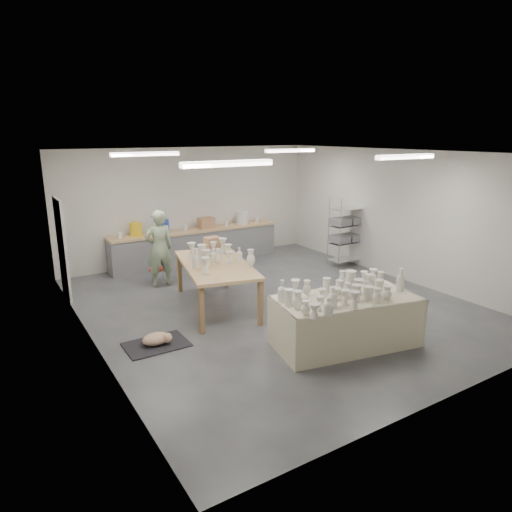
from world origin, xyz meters
TOP-DOWN VIEW (x-y plane):
  - room at (-0.11, 0.08)m, footprint 8.00×8.02m
  - back_counter at (-0.01, 3.68)m, footprint 4.60×0.60m
  - wire_shelf at (3.20, 1.40)m, footprint 0.88×0.48m
  - drying_table at (-0.02, -2.11)m, footprint 2.48×1.53m
  - work_table at (-1.00, 0.59)m, footprint 1.72×2.62m
  - rug at (-2.65, -0.52)m, footprint 1.00×0.70m
  - cat at (-2.63, -0.54)m, footprint 0.47×0.35m
  - potter at (-1.51, 2.32)m, footprint 0.67×0.48m
  - red_stool at (-1.51, 2.59)m, footprint 0.39×0.39m

SIDE VIEW (x-z plane):
  - rug at x=-2.65m, z-range 0.00..0.02m
  - cat at x=-2.63m, z-range 0.02..0.21m
  - red_stool at x=-1.51m, z-range 0.13..0.48m
  - drying_table at x=-0.02m, z-range -0.15..1.04m
  - back_counter at x=-0.01m, z-range -0.13..1.11m
  - potter at x=-1.51m, z-range 0.00..1.73m
  - work_table at x=-1.00m, z-range 0.27..1.55m
  - wire_shelf at x=3.20m, z-range 0.02..1.82m
  - room at x=-0.11m, z-range 0.56..3.56m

